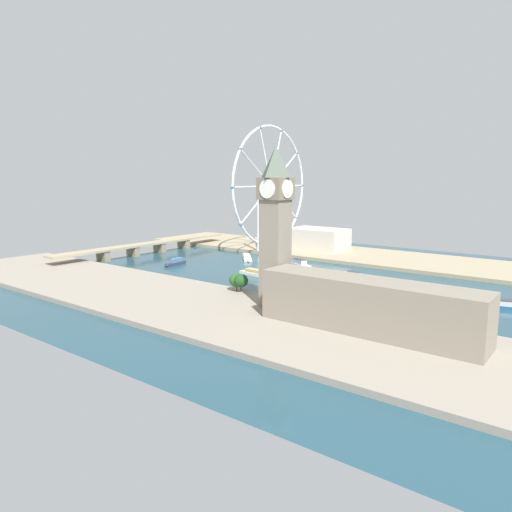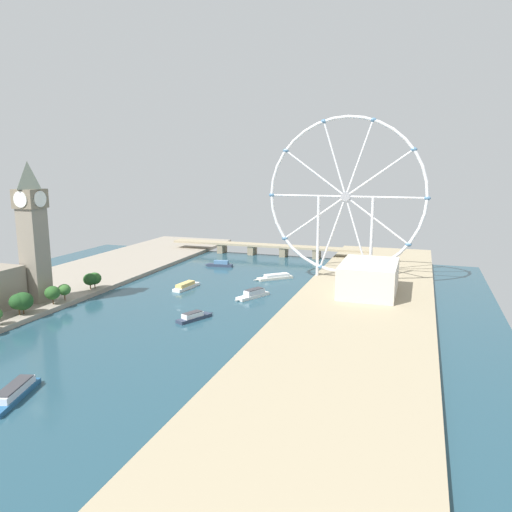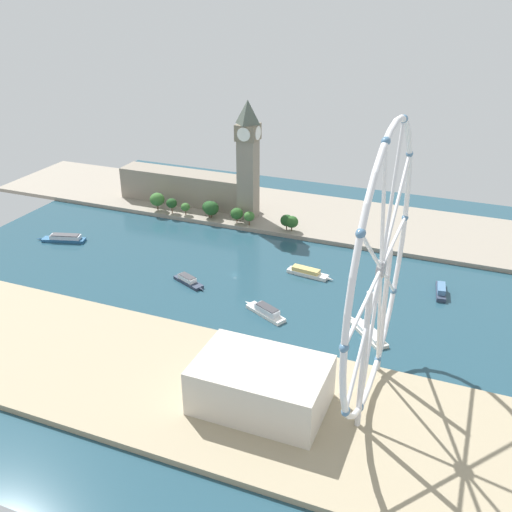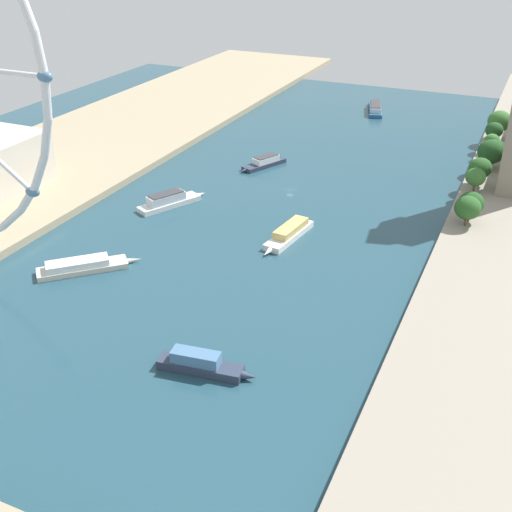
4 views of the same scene
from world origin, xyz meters
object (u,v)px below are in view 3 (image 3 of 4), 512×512
Objects in this scene: clock_tower at (248,158)px; tour_boat_1 at (188,281)px; tour_boat_3 at (368,332)px; ferris_wheel at (381,270)px; tour_boat_5 at (308,272)px; riverside_hall at (261,385)px; tour_boat_4 at (266,311)px; tour_boat_2 at (441,290)px; tour_boat_0 at (64,238)px; parliament_block at (184,187)px.

tour_boat_1 is (109.39, 5.47, -47.78)m from clock_tower.
tour_boat_3 is at bearing 44.20° from clock_tower.
ferris_wheel is 83.72m from tour_boat_3.
clock_tower is 119.50m from tour_boat_1.
tour_boat_5 is at bearing 54.52° from tour_boat_1.
riverside_hall is 80.73m from tour_boat_4.
riverside_hall is at bearing 148.30° from tour_boat_2.
tour_boat_4 is at bearing 47.68° from tour_boat_3.
tour_boat_0 is 1.21× the size of tour_boat_4.
tour_boat_4 reaches higher than tour_boat_5.
riverside_hall is 1.77× the size of tour_boat_5.
tour_boat_0 is (97.82, -45.35, -13.47)m from parliament_block.
tour_boat_4 is at bearing 117.68° from tour_boat_2.
tour_boat_1 reaches higher than tour_boat_5.
tour_boat_2 is 81.54m from tour_boat_5.
tour_boat_4 is (137.67, 125.67, -13.35)m from parliament_block.
riverside_hall is at bearing 114.31° from tour_boat_3.
parliament_block is 139.16m from tour_boat_1.
tour_boat_1 is at bearing 152.31° from tour_boat_0.
tour_boat_0 is at bearing -110.78° from ferris_wheel.
tour_boat_2 is (-45.85, 146.63, 0.34)m from tour_boat_1.
tour_boat_3 is at bearing 53.40° from parliament_block.
riverside_hall is at bearing -74.43° from tour_boat_5.
parliament_block is at bearing -144.39° from riverside_hall.
clock_tower is 3.01× the size of tour_boat_4.
clock_tower is 3.20× the size of tour_boat_3.
parliament_block reaches higher than tour_boat_0.
tour_boat_1 is 75.78m from tour_boat_5.
clock_tower is at bearing -143.22° from ferris_wheel.
ferris_wheel reaches higher than tour_boat_5.
tour_boat_4 is 0.94× the size of tour_boat_5.
tour_boat_0 is 175.60m from tour_boat_4.
tour_boat_2 is 0.90× the size of tour_boat_4.
clock_tower is at bearing 79.55° from parliament_block.
parliament_block reaches higher than riverside_hall.
tour_boat_2 is 0.95× the size of tour_boat_3.
tour_boat_0 is 260.59m from tour_boat_2.
clock_tower is at bearing 59.72° from tour_boat_2.
tour_boat_1 is 0.93× the size of tour_boat_3.
riverside_hall is 125.82m from tour_boat_1.
tour_boat_0 is 1.38× the size of tour_boat_1.
tour_boat_5 is (-106.25, -61.72, -63.87)m from ferris_wheel.
riverside_hall is at bearing -23.07° from tour_boat_1.
parliament_block is 1.92× the size of riverside_hall.
clock_tower is 171.53m from tour_boat_2.
clock_tower is at bearing 141.96° from tour_boat_5.
parliament_block reaches higher than tour_boat_3.
tour_boat_5 is (82.67, 133.06, -13.69)m from parliament_block.
ferris_wheel is at bearing 36.78° from clock_tower.
tour_boat_2 is at bearing 70.70° from parliament_block.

